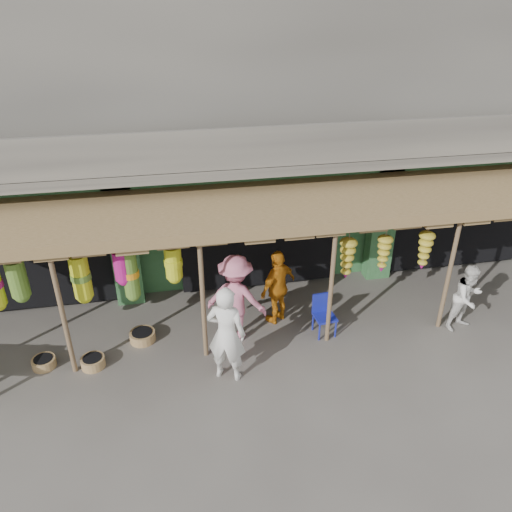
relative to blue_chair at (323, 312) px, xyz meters
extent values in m
plane|color=#514C47|center=(-0.99, -0.10, -0.49)|extent=(80.00, 80.00, 0.00)
cube|color=gray|center=(-0.99, 4.90, 4.51)|extent=(16.00, 6.00, 4.00)
cube|color=#2D6033|center=(-0.99, 5.05, 1.01)|extent=(16.00, 5.70, 3.00)
cube|color=gray|center=(-0.99, 1.55, 2.71)|extent=(16.00, 0.90, 0.22)
cube|color=gray|center=(-0.99, 1.15, 3.21)|extent=(16.00, 0.10, 0.80)
cube|color=#2D6033|center=(-0.99, 1.95, 2.36)|extent=(16.00, 0.35, 0.35)
cube|color=yellow|center=(-5.99, 1.87, 2.26)|extent=(1.70, 0.06, 0.55)
cube|color=#B21414|center=(-5.99, 1.83, 2.26)|extent=(1.30, 0.02, 0.30)
cube|color=black|center=(-5.99, 2.90, 0.86)|extent=(3.60, 2.00, 2.50)
cube|color=black|center=(-0.99, 2.90, 0.86)|extent=(3.60, 2.00, 2.50)
cube|color=black|center=(4.01, 2.90, 0.86)|extent=(3.60, 2.00, 2.50)
cube|color=#2D6033|center=(-3.99, 1.95, 1.01)|extent=(0.60, 0.35, 3.00)
cube|color=#2D6033|center=(2.01, 1.95, 1.01)|extent=(0.60, 0.35, 3.00)
cylinder|color=brown|center=(-4.99, -0.30, 0.81)|extent=(0.09, 0.09, 2.60)
cylinder|color=brown|center=(-2.49, -0.30, 0.81)|extent=(0.09, 0.09, 2.60)
cylinder|color=brown|center=(0.01, -0.30, 0.81)|extent=(0.09, 0.09, 2.60)
cylinder|color=brown|center=(2.51, -0.30, 0.81)|extent=(0.09, 0.09, 2.60)
cylinder|color=brown|center=(-1.24, -0.30, 2.01)|extent=(12.90, 0.08, 0.08)
cylinder|color=brown|center=(-3.99, 0.10, 1.86)|extent=(5.50, 0.06, 0.06)
cube|color=brown|center=(-0.99, 0.80, 2.19)|extent=(14.00, 2.70, 0.22)
cylinder|color=#18209D|center=(-0.16, -0.28, -0.29)|extent=(0.04, 0.04, 0.40)
cylinder|color=#18209D|center=(0.20, -0.24, -0.29)|extent=(0.04, 0.04, 0.40)
cylinder|color=#18209D|center=(-0.19, 0.08, -0.29)|extent=(0.04, 0.04, 0.40)
cylinder|color=#18209D|center=(0.17, 0.11, -0.29)|extent=(0.04, 0.04, 0.40)
cube|color=#18209D|center=(0.01, -0.08, -0.07)|extent=(0.46, 0.46, 0.05)
cube|color=#18209D|center=(-0.01, 0.12, 0.17)|extent=(0.42, 0.08, 0.45)
cylinder|color=olive|center=(-5.59, -0.06, -0.40)|extent=(0.53, 0.53, 0.19)
cylinder|color=#9F8847|center=(-3.73, 0.40, -0.39)|extent=(0.55, 0.55, 0.20)
cylinder|color=#9E7E4A|center=(-4.66, -0.24, -0.39)|extent=(0.54, 0.54, 0.21)
imported|color=white|center=(-2.15, -0.98, 0.48)|extent=(0.84, 0.72, 1.95)
imported|color=silver|center=(2.97, -0.42, 0.26)|extent=(0.87, 0.76, 1.50)
imported|color=#C57012|center=(-0.84, 0.58, 0.36)|extent=(1.05, 0.92, 1.70)
imported|color=pink|center=(-1.81, 0.16, 0.46)|extent=(1.41, 1.14, 1.90)
camera|label=1|loc=(-2.97, -8.09, 6.00)|focal=35.00mm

